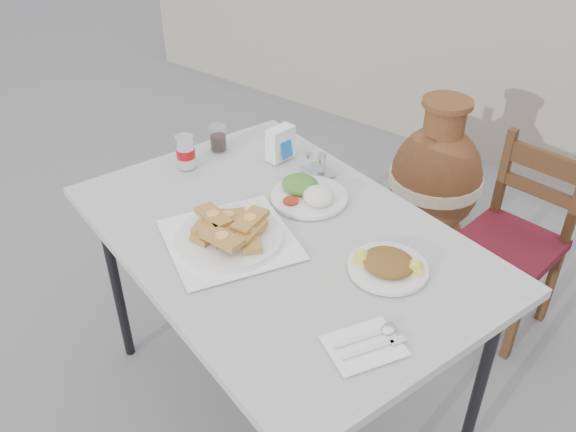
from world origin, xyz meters
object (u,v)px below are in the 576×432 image
Objects in this scene: pide_plate at (229,231)px; napkin_holder at (281,143)px; condiment_caddy at (318,167)px; salad_rice_plate at (309,193)px; terracotta_urn at (435,180)px; cafe_table at (280,246)px; soda_can at (185,152)px; chair at (514,238)px; salad_chopped_plate at (388,264)px; cola_glass at (218,139)px.

pide_plate is 4.03× the size of napkin_holder.
condiment_caddy reaches higher than pide_plate.
salad_rice_plate is 0.33× the size of terracotta_urn.
cafe_table is 5.84× the size of salad_rice_plate.
pide_plate is 0.54m from napkin_holder.
napkin_holder reaches higher than condiment_caddy.
napkin_holder is (-0.19, 0.50, 0.03)m from pide_plate.
condiment_caddy reaches higher than cafe_table.
salad_rice_plate is 0.17m from condiment_caddy.
napkin_holder is at bearing 47.32° from soda_can.
chair is (0.52, 0.76, -0.41)m from salad_rice_plate.
salad_chopped_plate is 0.73m from napkin_holder.
chair is (0.48, 0.97, -0.33)m from cafe_table.
terracotta_urn is at bearing 85.04° from condiment_caddy.
cola_glass is (0.00, 0.17, -0.02)m from soda_can.
chair is at bearing 45.61° from condiment_caddy.
condiment_caddy is (0.41, 0.08, -0.02)m from cola_glass.
chair is (1.00, 0.69, -0.43)m from cola_glass.
napkin_holder is 1.09m from terracotta_urn.
napkin_holder is at bearing 153.46° from salad_chopped_plate.
soda_can is (-0.49, -0.10, 0.04)m from salad_rice_plate.
salad_rice_plate is 1.12× the size of salad_chopped_plate.
cola_glass reaches higher than condiment_caddy.
cola_glass is at bearing 136.24° from pide_plate.
condiment_caddy is (-0.48, 0.32, 0.01)m from salad_chopped_plate.
pide_plate is at bearing -99.46° from salad_rice_plate.
cafe_table is 0.23m from salad_rice_plate.
pide_plate is at bearing -88.02° from condiment_caddy.
soda_can is 1.38m from terracotta_urn.
cafe_table is 0.19m from pide_plate.
pide_plate is 4.15× the size of soda_can.
soda_can is at bearing 168.08° from cafe_table.
terracotta_urn is at bearing 67.35° from soda_can.
napkin_holder reaches higher than chair.
soda_can is at bearing -168.48° from salad_rice_plate.
cola_glass is 1.29m from chair.
salad_rice_plate is 0.50m from soda_can.
salad_chopped_plate is 1.85× the size of napkin_holder.
soda_can is 0.15× the size of chair.
napkin_holder is (-0.29, 0.37, 0.12)m from cafe_table.
cafe_table is 12.13× the size of napkin_holder.
chair is at bearing 63.87° from cafe_table.
salad_chopped_plate is at bearing -72.26° from terracotta_urn.
cola_glass is at bearing 89.48° from soda_can.
napkin_holder is (0.24, 0.09, 0.02)m from cola_glass.
cola_glass is at bearing -115.93° from terracotta_urn.
cafe_table is at bearing -173.00° from salad_chopped_plate.
condiment_caddy is at bearing -126.97° from chair.
salad_rice_plate is 0.44m from salad_chopped_plate.
pide_plate is 0.50m from condiment_caddy.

